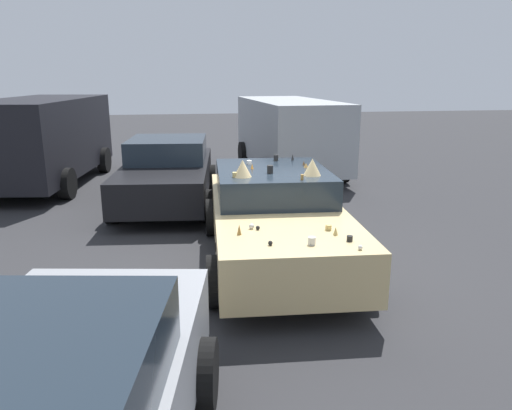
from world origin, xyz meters
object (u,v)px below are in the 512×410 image
object	(u,v)px
art_car_decorated	(275,216)
parked_sedan_row_back_far	(167,172)
parked_van_far_left	(43,137)
parked_van_far_right	(289,132)

from	to	relation	value
art_car_decorated	parked_sedan_row_back_far	xyz separation A→B (m)	(3.68, 1.64, 0.01)
parked_van_far_left	parked_sedan_row_back_far	bearing A→B (deg)	58.22
parked_van_far_right	parked_sedan_row_back_far	size ratio (longest dim) A/B	1.20
parked_sedan_row_back_far	parked_van_far_right	bearing A→B (deg)	137.49
parked_van_far_right	parked_sedan_row_back_far	world-z (taller)	parked_van_far_right
art_car_decorated	parked_van_far_left	world-z (taller)	parked_van_far_left
art_car_decorated	parked_van_far_right	xyz separation A→B (m)	(6.71, -1.77, 0.48)
art_car_decorated	parked_sedan_row_back_far	size ratio (longest dim) A/B	1.02
parked_van_far_left	parked_van_far_right	xyz separation A→B (m)	(0.50, -6.54, -0.06)
parked_van_far_right	parked_sedan_row_back_far	distance (m)	4.59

